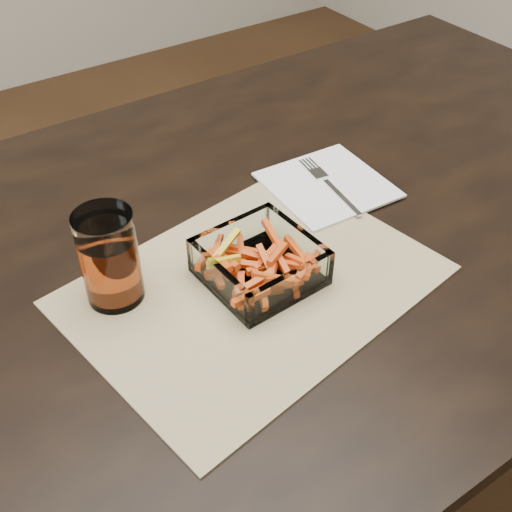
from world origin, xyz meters
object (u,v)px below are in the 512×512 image
object	(u,v)px
dining_table	(265,269)
fork	(328,184)
glass_bowl	(260,264)
tumbler	(110,260)

from	to	relation	value
dining_table	fork	xyz separation A→B (m)	(0.13, 0.02, 0.10)
dining_table	glass_bowl	distance (m)	0.16
tumbler	fork	size ratio (longest dim) A/B	0.75
glass_bowl	tumbler	size ratio (longest dim) A/B	1.12
glass_bowl	fork	distance (m)	0.23
dining_table	tumbler	world-z (taller)	tumbler
glass_bowl	tumbler	bearing A→B (deg)	156.23
tumbler	dining_table	bearing A→B (deg)	3.72
fork	tumbler	bearing A→B (deg)	-165.96
tumbler	fork	distance (m)	0.38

